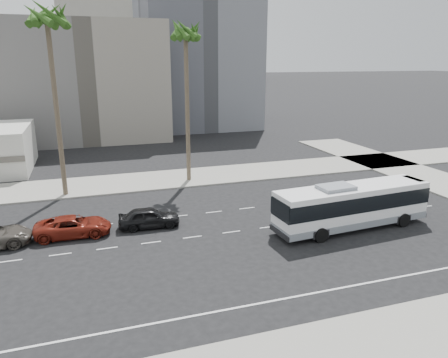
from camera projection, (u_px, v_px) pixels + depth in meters
name	position (u px, v px, depth m)	size (l,w,h in m)	color
ground	(268.00, 227.00, 32.42)	(700.00, 700.00, 0.00)	black
sidewalk_north	(211.00, 175.00, 46.55)	(120.00, 7.00, 0.15)	gray
sidewalk_south	(414.00, 357.00, 18.24)	(120.00, 7.00, 0.15)	gray
midrise_beige_west	(86.00, 81.00, 67.42)	(24.00, 18.00, 18.00)	slate
midrise_gray_center	(196.00, 56.00, 78.73)	(20.00, 20.00, 26.00)	#55575F
civic_tower	(94.00, 12.00, 249.41)	(42.00, 42.00, 129.00)	#BDB6A5
highrise_right	(180.00, 19.00, 246.35)	(26.00, 26.00, 70.00)	slate
highrise_far	(207.00, 31.00, 282.65)	(22.00, 22.00, 60.00)	slate
city_bus	(352.00, 205.00, 31.82)	(12.58, 3.65, 3.57)	white
car_a	(149.00, 217.00, 32.25)	(4.63, 1.86, 1.58)	black
car_b	(73.00, 226.00, 30.68)	(5.37, 2.48, 1.49)	maroon
palm_near	(186.00, 36.00, 40.73)	(4.77, 4.77, 16.06)	brown
palm_mid	(47.00, 23.00, 35.69)	(5.55, 5.55, 17.13)	brown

